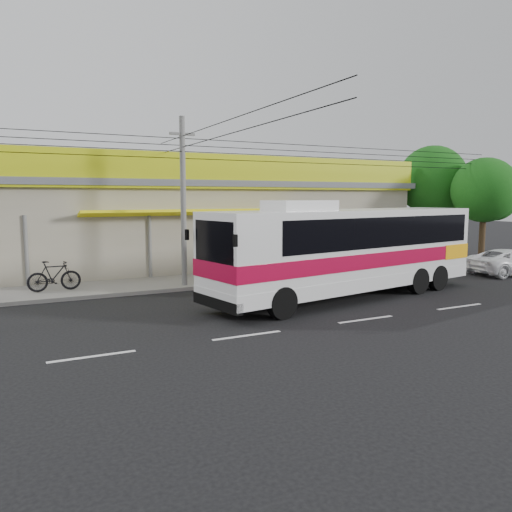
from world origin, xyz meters
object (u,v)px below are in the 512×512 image
at_px(coach_bus, 352,246).
at_px(utility_pole, 182,147).
at_px(white_car, 511,262).
at_px(motorbike_dark, 54,276).
at_px(tree_near, 487,192).
at_px(tree_far, 435,183).

relative_size(coach_bus, utility_pole, 0.35).
xyz_separation_m(coach_bus, white_car, (10.26, 1.01, -1.31)).
bearing_deg(motorbike_dark, coach_bus, -120.45).
distance_m(utility_pole, tree_near, 17.40).
distance_m(white_car, tree_near, 5.07).
bearing_deg(coach_bus, tree_near, 8.91).
relative_size(white_car, utility_pole, 0.13).
bearing_deg(utility_pole, tree_near, -0.61).
relative_size(motorbike_dark, utility_pole, 0.06).
distance_m(motorbike_dark, tree_far, 21.94).
xyz_separation_m(white_car, tree_near, (2.02, 3.22, 3.36)).
bearing_deg(white_car, tree_far, -7.73).
bearing_deg(tree_far, utility_pole, -169.94).
bearing_deg(white_car, coach_bus, 100.06).
height_order(coach_bus, motorbike_dark, coach_bus).
bearing_deg(white_car, motorbike_dark, 82.19).
distance_m(tree_near, tree_far, 3.26).
xyz_separation_m(utility_pole, tree_far, (16.66, 2.95, -1.08)).
bearing_deg(coach_bus, tree_far, 22.27).
relative_size(coach_bus, white_car, 2.71).
relative_size(motorbike_dark, white_car, 0.44).
relative_size(motorbike_dark, tree_near, 0.33).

